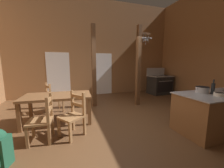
# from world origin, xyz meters

# --- Properties ---
(ground_plane) EXTENTS (8.57, 7.62, 0.10)m
(ground_plane) POSITION_xyz_m (0.00, 0.00, -0.05)
(ground_plane) COLOR brown
(wall_back) EXTENTS (8.57, 0.14, 4.55)m
(wall_back) POSITION_xyz_m (0.00, 3.48, 2.27)
(wall_back) COLOR #93663F
(wall_back) RESTS_ON ground_plane
(glazed_door_back_left) EXTENTS (1.00, 0.01, 2.05)m
(glazed_door_back_left) POSITION_xyz_m (-1.75, 3.41, 1.02)
(glazed_door_back_left) COLOR white
(glazed_door_back_left) RESTS_ON ground_plane
(glazed_panel_back_right) EXTENTS (0.84, 0.01, 2.05)m
(glazed_panel_back_right) POSITION_xyz_m (0.39, 3.41, 1.02)
(glazed_panel_back_right) COLOR white
(glazed_panel_back_right) RESTS_ON ground_plane
(kitchen_island) EXTENTS (2.18, 1.01, 0.89)m
(kitchen_island) POSITION_xyz_m (2.07, -1.10, 0.44)
(kitchen_island) COLOR brown
(kitchen_island) RESTS_ON ground_plane
(stove_range) EXTENTS (1.20, 0.89, 1.32)m
(stove_range) POSITION_xyz_m (3.16, 2.57, 0.48)
(stove_range) COLOR #242424
(stove_range) RESTS_ON ground_plane
(support_post_with_pot_rack) EXTENTS (0.60, 0.26, 2.90)m
(support_post_with_pot_rack) POSITION_xyz_m (1.18, 1.24, 1.58)
(support_post_with_pot_rack) COLOR brown
(support_post_with_pot_rack) RESTS_ON ground_plane
(support_post_center) EXTENTS (0.14, 0.14, 2.90)m
(support_post_center) POSITION_xyz_m (-0.43, 1.59, 1.45)
(support_post_center) COLOR brown
(support_post_center) RESTS_ON ground_plane
(dining_table) EXTENTS (1.75, 1.00, 0.74)m
(dining_table) POSITION_xyz_m (-1.60, 0.52, 0.65)
(dining_table) COLOR brown
(dining_table) RESTS_ON ground_plane
(ladderback_chair_near_window) EXTENTS (0.46, 0.46, 0.95)m
(ladderback_chair_near_window) POSITION_xyz_m (-1.83, -0.36, 0.45)
(ladderback_chair_near_window) COLOR #9E7044
(ladderback_chair_near_window) RESTS_ON ground_plane
(ladderback_chair_by_post) EXTENTS (0.62, 0.62, 0.95)m
(ladderback_chair_by_post) POSITION_xyz_m (-1.24, -0.30, 0.45)
(ladderback_chair_by_post) COLOR #9E7044
(ladderback_chair_by_post) RESTS_ON ground_plane
(ladderback_chair_at_table_end) EXTENTS (0.58, 0.58, 0.95)m
(ladderback_chair_at_table_end) POSITION_xyz_m (-1.81, 1.38, 0.45)
(ladderback_chair_at_table_end) COLOR #9E7044
(ladderback_chair_at_table_end) RESTS_ON ground_plane
(stockpot_on_counter) EXTENTS (0.35, 0.28, 0.15)m
(stockpot_on_counter) POSITION_xyz_m (1.62, -0.95, 0.96)
(stockpot_on_counter) COLOR #A8AAB2
(stockpot_on_counter) RESTS_ON kitchen_island
(mixing_bowl_on_counter) EXTENTS (0.22, 0.22, 0.08)m
(mixing_bowl_on_counter) POSITION_xyz_m (1.67, -1.30, 0.93)
(mixing_bowl_on_counter) COLOR silver
(mixing_bowl_on_counter) RESTS_ON kitchen_island
(bottle_tall_on_counter) EXTENTS (0.07, 0.07, 0.33)m
(bottle_tall_on_counter) POSITION_xyz_m (1.74, -1.10, 1.02)
(bottle_tall_on_counter) COLOR #1E2328
(bottle_tall_on_counter) RESTS_ON kitchen_island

